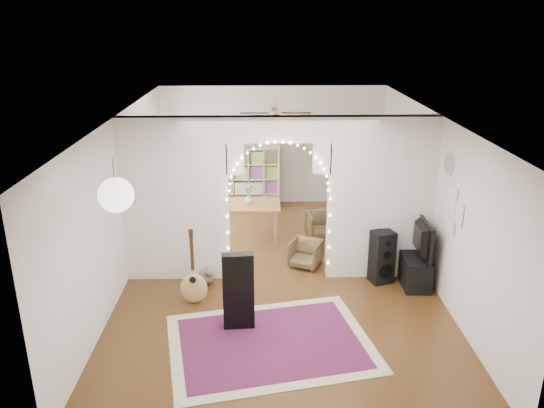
{
  "coord_description": "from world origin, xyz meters",
  "views": [
    {
      "loc": [
        -0.27,
        -8.04,
        4.14
      ],
      "look_at": [
        -0.1,
        0.3,
        1.17
      ],
      "focal_mm": 35.0,
      "sensor_mm": 36.0,
      "label": 1
    }
  ],
  "objects_px": {
    "bookcase": "(249,178)",
    "dining_chair_right": "(321,224)",
    "acoustic_guitar": "(193,277)",
    "floor_speaker": "(382,257)",
    "dining_table": "(248,207)",
    "dining_chair_left": "(305,253)",
    "media_console": "(413,267)"
  },
  "relations": [
    {
      "from": "dining_chair_left",
      "to": "dining_chair_right",
      "type": "relative_size",
      "value": 0.95
    },
    {
      "from": "bookcase",
      "to": "dining_table",
      "type": "distance_m",
      "value": 1.89
    },
    {
      "from": "media_console",
      "to": "dining_chair_right",
      "type": "xyz_separation_m",
      "value": [
        -1.29,
        1.94,
        -0.0
      ]
    },
    {
      "from": "floor_speaker",
      "to": "acoustic_guitar",
      "type": "bearing_deg",
      "value": 173.59
    },
    {
      "from": "bookcase",
      "to": "dining_chair_right",
      "type": "distance_m",
      "value": 2.29
    },
    {
      "from": "media_console",
      "to": "dining_chair_right",
      "type": "distance_m",
      "value": 2.33
    },
    {
      "from": "dining_chair_left",
      "to": "dining_chair_right",
      "type": "height_order",
      "value": "dining_chair_right"
    },
    {
      "from": "media_console",
      "to": "dining_table",
      "type": "distance_m",
      "value": 3.26
    },
    {
      "from": "acoustic_guitar",
      "to": "floor_speaker",
      "type": "relative_size",
      "value": 1.17
    },
    {
      "from": "bookcase",
      "to": "dining_chair_right",
      "type": "relative_size",
      "value": 2.62
    },
    {
      "from": "acoustic_guitar",
      "to": "dining_chair_right",
      "type": "distance_m",
      "value": 3.41
    },
    {
      "from": "floor_speaker",
      "to": "dining_chair_right",
      "type": "xyz_separation_m",
      "value": [
        -0.78,
        1.94,
        -0.19
      ]
    },
    {
      "from": "floor_speaker",
      "to": "bookcase",
      "type": "bearing_deg",
      "value": 102.98
    },
    {
      "from": "dining_table",
      "to": "dining_chair_right",
      "type": "height_order",
      "value": "dining_table"
    },
    {
      "from": "acoustic_guitar",
      "to": "floor_speaker",
      "type": "xyz_separation_m",
      "value": [
        2.99,
        0.65,
        -0.01
      ]
    },
    {
      "from": "bookcase",
      "to": "dining_table",
      "type": "height_order",
      "value": "bookcase"
    },
    {
      "from": "dining_table",
      "to": "dining_chair_right",
      "type": "relative_size",
      "value": 2.23
    },
    {
      "from": "bookcase",
      "to": "dining_table",
      "type": "bearing_deg",
      "value": -96.6
    },
    {
      "from": "acoustic_guitar",
      "to": "bookcase",
      "type": "xyz_separation_m",
      "value": [
        0.75,
        4.28,
        0.26
      ]
    },
    {
      "from": "dining_table",
      "to": "bookcase",
      "type": "bearing_deg",
      "value": 90.7
    },
    {
      "from": "bookcase",
      "to": "dining_chair_left",
      "type": "bearing_deg",
      "value": -78.61
    },
    {
      "from": "acoustic_guitar",
      "to": "bookcase",
      "type": "distance_m",
      "value": 4.36
    },
    {
      "from": "acoustic_guitar",
      "to": "bookcase",
      "type": "relative_size",
      "value": 0.73
    },
    {
      "from": "dining_table",
      "to": "dining_chair_left",
      "type": "distance_m",
      "value": 1.59
    },
    {
      "from": "acoustic_guitar",
      "to": "media_console",
      "type": "distance_m",
      "value": 3.57
    },
    {
      "from": "dining_chair_left",
      "to": "bookcase",
      "type": "bearing_deg",
      "value": 133.62
    },
    {
      "from": "acoustic_guitar",
      "to": "dining_chair_right",
      "type": "relative_size",
      "value": 1.91
    },
    {
      "from": "floor_speaker",
      "to": "dining_table",
      "type": "distance_m",
      "value": 2.83
    },
    {
      "from": "floor_speaker",
      "to": "dining_chair_left",
      "type": "relative_size",
      "value": 1.71
    },
    {
      "from": "floor_speaker",
      "to": "media_console",
      "type": "bearing_deg",
      "value": -18.33
    },
    {
      "from": "bookcase",
      "to": "dining_table",
      "type": "xyz_separation_m",
      "value": [
        0.03,
        -1.89,
        -0.03
      ]
    },
    {
      "from": "media_console",
      "to": "dining_table",
      "type": "xyz_separation_m",
      "value": [
        -2.72,
        1.75,
        0.43
      ]
    }
  ]
}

